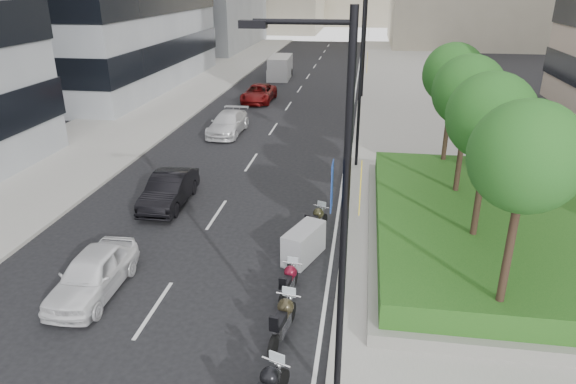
% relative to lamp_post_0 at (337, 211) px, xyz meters
% --- Properties ---
extents(sidewalk_right, '(10.00, 100.00, 0.15)m').
position_rel_lamp_post_0_xyz_m(sidewalk_right, '(4.86, 29.00, -4.99)').
color(sidewalk_right, '#9E9B93').
rests_on(sidewalk_right, ground).
extents(sidewalk_left, '(8.00, 100.00, 0.15)m').
position_rel_lamp_post_0_xyz_m(sidewalk_left, '(-16.14, 29.00, -4.99)').
color(sidewalk_left, '#9E9B93').
rests_on(sidewalk_left, ground).
extents(lane_edge, '(0.12, 100.00, 0.01)m').
position_rel_lamp_post_0_xyz_m(lane_edge, '(-0.44, 29.00, -5.06)').
color(lane_edge, silver).
rests_on(lane_edge, ground).
extents(lane_centre, '(0.12, 100.00, 0.01)m').
position_rel_lamp_post_0_xyz_m(lane_centre, '(-5.64, 29.00, -5.06)').
color(lane_centre, silver).
rests_on(lane_centre, ground).
extents(planter, '(10.00, 14.00, 0.40)m').
position_rel_lamp_post_0_xyz_m(planter, '(5.86, 9.00, -4.72)').
color(planter, gray).
rests_on(planter, sidewalk_right).
extents(hedge, '(9.40, 13.40, 0.80)m').
position_rel_lamp_post_0_xyz_m(hedge, '(5.86, 9.00, -4.12)').
color(hedge, '#154915').
rests_on(hedge, planter).
extents(tree_0, '(2.80, 2.80, 6.30)m').
position_rel_lamp_post_0_xyz_m(tree_0, '(4.36, 3.00, 0.36)').
color(tree_0, '#332319').
rests_on(tree_0, planter).
extents(tree_1, '(2.80, 2.80, 6.30)m').
position_rel_lamp_post_0_xyz_m(tree_1, '(4.36, 7.00, 0.36)').
color(tree_1, '#332319').
rests_on(tree_1, planter).
extents(tree_2, '(2.80, 2.80, 6.30)m').
position_rel_lamp_post_0_xyz_m(tree_2, '(4.36, 11.00, 0.36)').
color(tree_2, '#332319').
rests_on(tree_2, planter).
extents(tree_3, '(2.80, 2.80, 6.30)m').
position_rel_lamp_post_0_xyz_m(tree_3, '(4.36, 15.00, 0.36)').
color(tree_3, '#332319').
rests_on(tree_3, planter).
extents(lamp_post_0, '(2.34, 0.45, 9.00)m').
position_rel_lamp_post_0_xyz_m(lamp_post_0, '(0.00, 0.00, 0.00)').
color(lamp_post_0, black).
rests_on(lamp_post_0, ground).
extents(lamp_post_1, '(2.34, 0.45, 9.00)m').
position_rel_lamp_post_0_xyz_m(lamp_post_1, '(0.00, 17.00, 0.00)').
color(lamp_post_1, black).
rests_on(lamp_post_1, ground).
extents(lamp_post_2, '(2.34, 0.45, 9.00)m').
position_rel_lamp_post_0_xyz_m(lamp_post_2, '(0.00, 35.00, 0.00)').
color(lamp_post_2, black).
rests_on(lamp_post_2, ground).
extents(motorcycle_3, '(0.74, 2.21, 1.11)m').
position_rel_lamp_post_0_xyz_m(motorcycle_3, '(-1.49, 2.29, -4.47)').
color(motorcycle_3, black).
rests_on(motorcycle_3, ground).
extents(motorcycle_4, '(0.66, 1.96, 0.98)m').
position_rel_lamp_post_0_xyz_m(motorcycle_4, '(-1.64, 4.33, -4.54)').
color(motorcycle_4, black).
rests_on(motorcycle_4, ground).
extents(motorcycle_5, '(1.46, 2.15, 1.21)m').
position_rel_lamp_post_0_xyz_m(motorcycle_5, '(-1.45, 6.79, -4.46)').
color(motorcycle_5, black).
rests_on(motorcycle_5, ground).
extents(motorcycle_6, '(0.92, 1.95, 1.02)m').
position_rel_lamp_post_0_xyz_m(motorcycle_6, '(-1.23, 8.85, -4.52)').
color(motorcycle_6, black).
rests_on(motorcycle_6, ground).
extents(car_a, '(1.73, 4.17, 1.41)m').
position_rel_lamp_post_0_xyz_m(car_a, '(-7.86, 3.58, -4.36)').
color(car_a, white).
rests_on(car_a, ground).
extents(car_b, '(1.64, 4.43, 1.45)m').
position_rel_lamp_post_0_xyz_m(car_b, '(-8.00, 10.70, -4.34)').
color(car_b, black).
rests_on(car_b, ground).
extents(car_c, '(2.07, 4.87, 1.40)m').
position_rel_lamp_post_0_xyz_m(car_c, '(-8.38, 22.41, -4.37)').
color(car_c, silver).
rests_on(car_c, ground).
extents(car_d, '(2.41, 5.08, 1.40)m').
position_rel_lamp_post_0_xyz_m(car_d, '(-8.31, 32.14, -4.37)').
color(car_d, '#660C0C').
rests_on(car_d, ground).
extents(delivery_van, '(2.22, 5.37, 2.22)m').
position_rel_lamp_post_0_xyz_m(delivery_van, '(-8.35, 43.26, -4.03)').
color(delivery_van, '#BDBDBF').
rests_on(delivery_van, ground).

